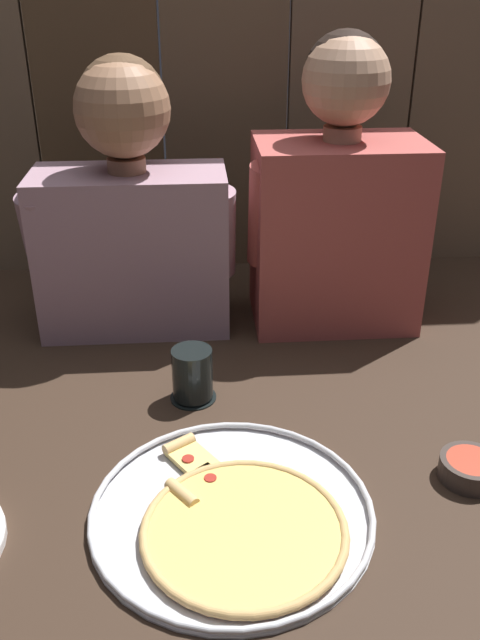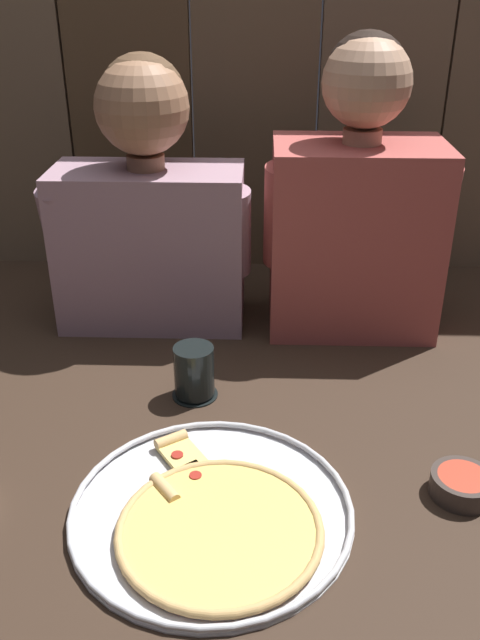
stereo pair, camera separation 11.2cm
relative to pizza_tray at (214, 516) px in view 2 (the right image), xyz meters
name	(u,v)px [view 2 (the right image)]	position (x,y,z in m)	size (l,w,h in m)	color
ground_plane	(246,437)	(0.04, 0.20, -0.01)	(3.20, 3.20, 0.00)	#332319
pizza_tray	(214,516)	(0.00, 0.00, 0.00)	(0.43, 0.43, 0.03)	silver
drinking_glass	(194,372)	(-0.06, 0.33, 0.04)	(0.09, 0.09, 0.11)	black
dipping_bowl	(462,484)	(0.38, 0.07, 0.01)	(0.10, 0.10, 0.04)	#3D332D
diner_left	(149,206)	(-0.18, 0.65, 0.26)	(0.45, 0.21, 0.59)	gray
diner_right	(357,205)	(0.27, 0.65, 0.27)	(0.40, 0.24, 0.63)	#AD4C47
wooden_backdrop_wall	(256,29)	(0.04, 1.00, 0.59)	(2.19, 0.03, 1.21)	brown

